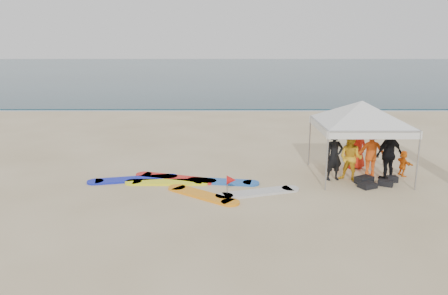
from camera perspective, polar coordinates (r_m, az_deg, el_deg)
ground at (r=11.90m, az=0.36°, el=-8.62°), size 120.00×120.00×0.00m
ocean at (r=71.15m, az=0.08°, el=10.13°), size 160.00×84.00×0.08m
shoreline_foam at (r=29.56m, az=0.16°, el=4.94°), size 160.00×1.20×0.01m
person_black_a at (r=14.90m, az=14.20°, el=-1.11°), size 0.68×0.53×1.64m
person_yellow at (r=14.93m, az=16.21°, el=-1.33°), size 0.97×0.92×1.57m
person_orange_a at (r=15.63m, az=18.60°, el=-0.50°), size 1.15×0.68×1.75m
person_black_b at (r=15.43m, az=20.73°, el=-0.83°), size 1.12×0.82×1.77m
person_orange_b at (r=16.43m, az=16.94°, el=0.21°), size 0.98×0.83×1.71m
person_seated at (r=16.19m, az=22.35°, el=-1.92°), size 0.40×0.86×0.89m
canopy_tent at (r=15.16m, az=17.63°, el=5.79°), size 3.96×3.96×2.99m
marker_pennant at (r=13.04m, az=0.95°, el=-4.28°), size 0.28×0.28×0.64m
gear_pile at (r=14.96m, az=18.97°, el=-4.26°), size 1.48×1.05×0.22m
surfboard_spread at (r=14.15m, az=-4.51°, el=-4.82°), size 6.44×3.15×0.07m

